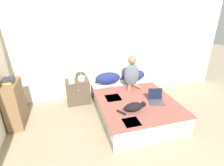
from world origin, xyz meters
name	(u,v)px	position (x,y,z in m)	size (l,w,h in m)	color
wall_back	(116,45)	(0.00, 3.57, 1.27)	(5.85, 0.05, 2.55)	silver
bed	(133,105)	(0.06, 2.50, 0.19)	(1.54, 2.01, 0.39)	#9E998E
pillow_near	(108,78)	(-0.28, 3.33, 0.53)	(0.62, 0.29, 0.29)	navy
pillow_far	(133,75)	(0.39, 3.33, 0.53)	(0.62, 0.29, 0.29)	navy
person_sitting	(132,73)	(0.22, 3.04, 0.72)	(0.37, 0.36, 0.75)	slate
cat_tabby	(134,107)	(-0.14, 2.00, 0.48)	(0.55, 0.19, 0.17)	black
laptop_open	(156,99)	(0.41, 2.20, 0.44)	(0.34, 0.34, 0.24)	#424247
nightstand	(78,92)	(-1.03, 3.30, 0.28)	(0.54, 0.41, 0.57)	brown
table_lamp	(81,69)	(-0.92, 3.29, 0.86)	(0.25, 0.25, 0.43)	beige
tissue_box	(71,81)	(-1.15, 3.20, 0.63)	(0.12, 0.12, 0.14)	silver
coffee_mug	(70,78)	(-1.16, 3.38, 0.61)	(0.14, 0.09, 0.08)	white
bookshelf	(15,104)	(-2.26, 2.80, 0.44)	(0.27, 0.63, 0.89)	brown
book_stack_top	(8,80)	(-2.27, 2.80, 0.93)	(0.19, 0.24, 0.08)	gold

